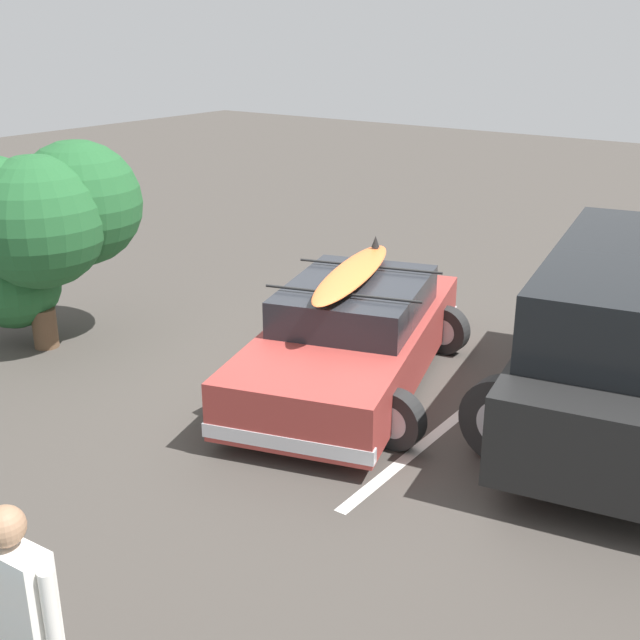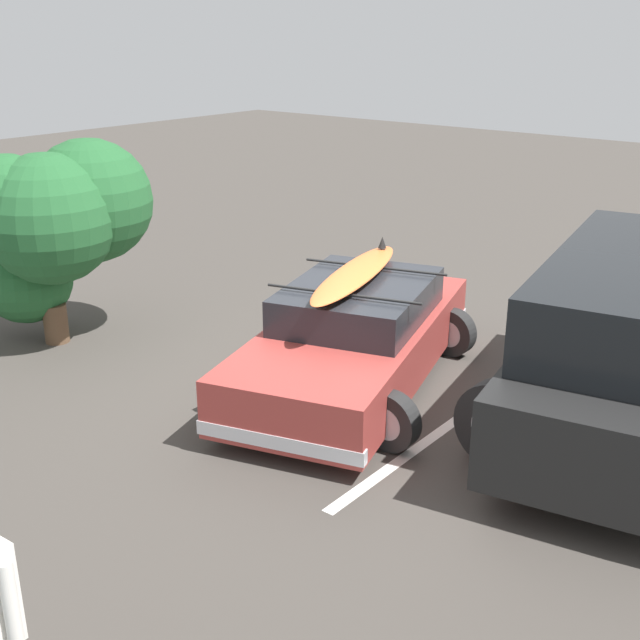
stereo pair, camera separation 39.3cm
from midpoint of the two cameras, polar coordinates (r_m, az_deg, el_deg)
The scene contains 5 objects.
ground_plane at distance 9.33m, azimuth 3.50°, elevation -4.26°, with size 44.00×44.00×0.02m, color #423D38.
parking_stripe at distance 8.57m, azimuth 11.13°, elevation -6.89°, with size 4.42×0.12×0.00m, color silver.
sedan_car at distance 9.01m, azimuth 3.73°, elevation -1.21°, with size 2.93×4.41×1.44m.
suv_car at distance 8.63m, azimuth 22.78°, elevation -1.23°, with size 3.16×5.15×1.78m.
bush_near_left at distance 10.42m, azimuth -17.43°, elevation 6.85°, with size 1.98×2.33×2.55m.
Camera 2 is at (-5.02, 6.83, 3.87)m, focal length 45.00 mm.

